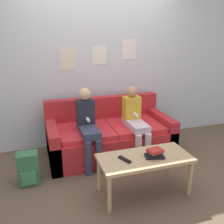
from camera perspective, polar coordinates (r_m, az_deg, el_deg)
ground_plane at (r=3.42m, az=2.24°, el=-13.27°), size 10.00×10.00×0.00m
wall_back at (r=4.00m, az=-3.03°, el=11.14°), size 8.00×0.06×2.60m
couch at (r=3.77m, az=-0.65°, el=-5.55°), size 1.80×0.88×0.80m
coffee_table at (r=2.84m, az=7.47°, el=-11.05°), size 1.03×0.48×0.46m
person_left at (r=3.38m, az=-5.56°, el=-2.68°), size 0.24×0.59×1.05m
person_right at (r=3.58m, az=5.33°, el=-1.80°), size 0.24×0.59×1.03m
tv_remote at (r=2.72m, az=2.92°, el=-10.77°), size 0.10×0.17×0.02m
book_stack at (r=2.80m, az=9.69°, el=-9.33°), size 0.23×0.17×0.10m
backpack at (r=3.24m, az=-18.59°, el=-12.18°), size 0.25×0.21×0.40m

